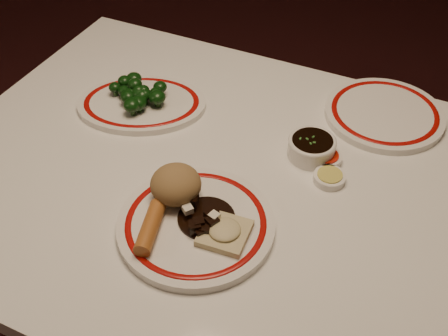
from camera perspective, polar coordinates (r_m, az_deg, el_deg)
dining_table at (r=1.19m, az=0.07°, el=-4.10°), size 1.20×0.90×0.75m
main_plate at (r=1.03m, az=-2.87°, el=-5.78°), size 0.34×0.34×0.02m
rice_mound at (r=1.04m, az=-4.92°, el=-1.67°), size 0.10×0.10×0.07m
spring_roll at (r=1.00m, az=-7.50°, el=-5.98°), size 0.06×0.12×0.03m
fried_wonton at (r=0.99m, az=0.06°, el=-6.50°), size 0.09×0.09×0.02m
stirfry_heap at (r=1.01m, az=-1.95°, el=-5.10°), size 0.11×0.11×0.03m
broccoli_plate at (r=1.31m, az=-8.36°, el=6.48°), size 0.36×0.34×0.02m
broccoli_pile at (r=1.29m, az=-8.75°, el=7.53°), size 0.14×0.13×0.05m
soy_bowl at (r=1.17m, az=8.89°, el=2.03°), size 0.10×0.10×0.04m
sweet_sour_dish at (r=1.17m, az=10.34°, el=0.97°), size 0.06×0.06×0.02m
mustard_dish at (r=1.13m, az=10.66°, el=-0.97°), size 0.06×0.06×0.02m
far_plate at (r=1.32m, az=15.98°, el=5.33°), size 0.29×0.29×0.02m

